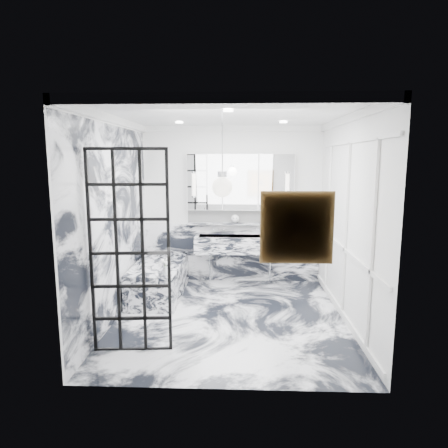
{
  "coord_description": "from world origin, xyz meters",
  "views": [
    {
      "loc": [
        0.15,
        -5.38,
        2.22
      ],
      "look_at": [
        -0.09,
        0.5,
        1.26
      ],
      "focal_mm": 32.0,
      "sensor_mm": 36.0,
      "label": 1
    }
  ],
  "objects_px": {
    "trough_sink": "(240,244)",
    "bathtub": "(159,279)",
    "crittall_door": "(130,253)",
    "mirror_cabinet": "(240,182)"
  },
  "relations": [
    {
      "from": "trough_sink",
      "to": "mirror_cabinet",
      "type": "height_order",
      "value": "mirror_cabinet"
    },
    {
      "from": "trough_sink",
      "to": "bathtub",
      "type": "height_order",
      "value": "trough_sink"
    },
    {
      "from": "trough_sink",
      "to": "bathtub",
      "type": "distance_m",
      "value": 1.55
    },
    {
      "from": "crittall_door",
      "to": "bathtub",
      "type": "distance_m",
      "value": 2.11
    },
    {
      "from": "crittall_door",
      "to": "mirror_cabinet",
      "type": "bearing_deg",
      "value": 61.39
    },
    {
      "from": "mirror_cabinet",
      "to": "bathtub",
      "type": "height_order",
      "value": "mirror_cabinet"
    },
    {
      "from": "crittall_door",
      "to": "mirror_cabinet",
      "type": "height_order",
      "value": "crittall_door"
    },
    {
      "from": "crittall_door",
      "to": "bathtub",
      "type": "bearing_deg",
      "value": 88.12
    },
    {
      "from": "crittall_door",
      "to": "trough_sink",
      "type": "relative_size",
      "value": 1.46
    },
    {
      "from": "trough_sink",
      "to": "mirror_cabinet",
      "type": "xyz_separation_m",
      "value": [
        -0.0,
        0.17,
        1.09
      ]
    }
  ]
}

